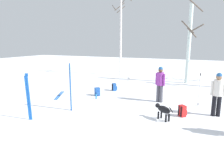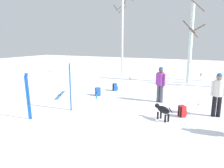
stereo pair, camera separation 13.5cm
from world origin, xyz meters
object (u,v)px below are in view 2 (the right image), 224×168
Objects in this scene: ski_pair_planted_0 at (70,87)px; person_0 at (218,92)px; person_1 at (160,82)px; backpack_1 at (182,111)px; ski_pair_lying_0 at (60,95)px; ski_poles_0 at (200,89)px; dog at (162,110)px; ski_pair_planted_1 at (28,97)px; birch_tree_0 at (122,31)px; birch_tree_1 at (191,43)px; backpack_0 at (98,92)px; backpack_2 at (115,87)px; water_bottle_0 at (96,96)px.

person_0 is at bearing 17.67° from ski_pair_planted_0.
person_1 is 3.90× the size of backpack_1.
ski_pair_lying_0 is 7.08m from ski_poles_0.
ski_pair_planted_1 is (-4.52, -2.07, 0.49)m from dog.
dog is (-1.81, -1.27, -0.59)m from person_0.
birch_tree_0 is at bearing 125.18° from person_1.
person_0 is at bearing -0.27° from ski_pair_lying_0.
dog reaches higher than backpack_1.
birch_tree_0 is at bearing 100.12° from ski_pair_planted_0.
backpack_1 is 0.08× the size of birch_tree_1.
ski_pair_planted_1 is (-0.76, -1.56, -0.12)m from ski_pair_planted_0.
person_1 is 2.23× the size of dog.
dog is at bearing -75.01° from person_1.
ski_pair_planted_0 is at bearing -41.23° from ski_pair_lying_0.
person_1 is 1.01× the size of ski_pair_lying_0.
ski_pair_planted_1 reaches higher than backpack_1.
backpack_0 is 1.00× the size of backpack_2.
birch_tree_1 is (3.87, 8.40, 1.81)m from ski_pair_planted_0.
dog is 0.45× the size of ski_pair_lying_0.
ski_poles_0 is 3.39× the size of backpack_2.
ski_pair_lying_0 is at bearing -132.04° from birch_tree_1.
birch_tree_1 reaches higher than ski_pair_planted_1.
water_bottle_0 is (-0.09, -2.08, -0.08)m from backpack_2.
ski_pair_planted_1 is 4.29m from backpack_0.
birch_tree_0 reaches higher than person_0.
ski_pair_planted_0 is at bearing -162.33° from person_0.
person_1 is 3.90× the size of backpack_0.
ski_poles_0 is 5.87m from birch_tree_1.
backpack_1 is at bearing -11.05° from water_bottle_0.
person_0 reaches higher than backpack_2.
person_0 is at bearing -75.64° from birch_tree_1.
ski_pair_planted_0 reaches higher than person_0.
ski_pair_lying_0 is 3.85× the size of backpack_2.
person_0 is 0.31× the size of birch_tree_1.
person_0 is 0.86× the size of ski_pair_planted_0.
ski_pair_planted_1 is 11.15m from birch_tree_1.
ski_poles_0 is (1.74, 0.13, -0.19)m from person_1.
ski_pair_planted_1 is 4.00× the size of backpack_1.
person_0 is 1.53m from backpack_1.
person_0 is at bearing -60.17° from ski_poles_0.
backpack_2 is at bearing 80.55° from ski_pair_planted_1.
dog is 1.74× the size of backpack_1.
ski_pair_planted_1 is 7.24m from ski_poles_0.
backpack_0 is at bearing 113.13° from water_bottle_0.
backpack_0 is 4.78m from backpack_1.
birch_tree_0 reaches higher than ski_pair_planted_1.
backpack_2 is (-4.20, 2.92, 0.00)m from backpack_1.
backpack_1 is at bearing -5.51° from ski_pair_lying_0.
birch_tree_1 is at bearing 104.36° from person_0.
water_bottle_0 is 8.75m from birch_tree_0.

